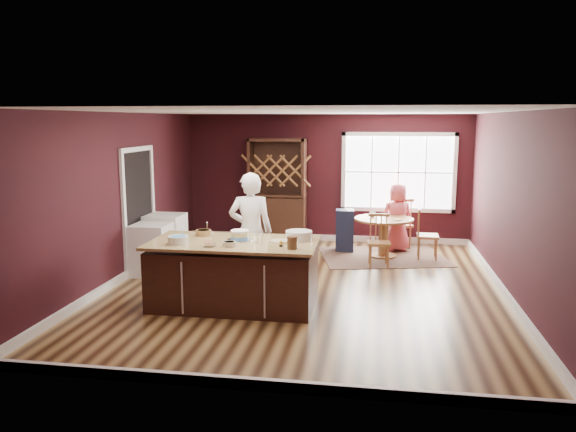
% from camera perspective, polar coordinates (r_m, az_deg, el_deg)
% --- Properties ---
extents(room_shell, '(7.00, 7.00, 7.00)m').
position_cam_1_polar(room_shell, '(8.57, 1.82, 1.50)').
color(room_shell, olive).
rests_on(room_shell, ground).
extents(window, '(2.36, 0.10, 1.66)m').
position_cam_1_polar(window, '(11.94, 11.14, 4.37)').
color(window, white).
rests_on(window, room_shell).
extents(doorway, '(0.08, 1.26, 2.13)m').
position_cam_1_polar(doorway, '(10.00, -14.86, 0.47)').
color(doorway, white).
rests_on(doorway, room_shell).
extents(kitchen_island, '(2.32, 1.21, 0.92)m').
position_cam_1_polar(kitchen_island, '(7.91, -5.50, -5.99)').
color(kitchen_island, '#3F2114').
rests_on(kitchen_island, ground).
extents(dining_table, '(1.11, 1.11, 0.75)m').
position_cam_1_polar(dining_table, '(10.77, 9.69, -1.35)').
color(dining_table, brown).
rests_on(dining_table, ground).
extents(baker, '(0.72, 0.53, 1.81)m').
position_cam_1_polar(baker, '(8.54, -3.81, -1.59)').
color(baker, white).
rests_on(baker, ground).
extents(layer_cake, '(0.35, 0.35, 0.14)m').
position_cam_1_polar(layer_cake, '(7.84, -4.92, -1.96)').
color(layer_cake, white).
rests_on(layer_cake, kitchen_island).
extents(bowl_blue, '(0.28, 0.28, 0.11)m').
position_cam_1_polar(bowl_blue, '(7.75, -11.09, -2.40)').
color(bowl_blue, silver).
rests_on(bowl_blue, kitchen_island).
extents(bowl_yellow, '(0.22, 0.22, 0.08)m').
position_cam_1_polar(bowl_yellow, '(8.23, -8.58, -1.70)').
color(bowl_yellow, olive).
rests_on(bowl_yellow, kitchen_island).
extents(bowl_pink, '(0.16, 0.16, 0.06)m').
position_cam_1_polar(bowl_pink, '(7.51, -7.97, -2.87)').
color(bowl_pink, silver).
rests_on(bowl_pink, kitchen_island).
extents(bowl_olive, '(0.18, 0.18, 0.07)m').
position_cam_1_polar(bowl_olive, '(7.48, -6.00, -2.86)').
color(bowl_olive, beige).
rests_on(bowl_olive, kitchen_island).
extents(drinking_glass, '(0.07, 0.07, 0.13)m').
position_cam_1_polar(drinking_glass, '(7.66, -3.17, -2.26)').
color(drinking_glass, silver).
rests_on(drinking_glass, kitchen_island).
extents(dinner_plate, '(0.27, 0.27, 0.02)m').
position_cam_1_polar(dinner_plate, '(7.74, -0.82, -2.56)').
color(dinner_plate, '#FFEFCF').
rests_on(dinner_plate, kitchen_island).
extents(white_tub, '(0.37, 0.37, 0.13)m').
position_cam_1_polar(white_tub, '(7.85, 1.11, -1.98)').
color(white_tub, white).
rests_on(white_tub, kitchen_island).
extents(stoneware_crock, '(0.14, 0.14, 0.17)m').
position_cam_1_polar(stoneware_crock, '(7.30, 0.43, -2.72)').
color(stoneware_crock, '#512E1B').
rests_on(stoneware_crock, kitchen_island).
extents(toy_figurine, '(0.05, 0.05, 0.08)m').
position_cam_1_polar(toy_figurine, '(7.42, -0.72, -2.83)').
color(toy_figurine, gold).
rests_on(toy_figurine, kitchen_island).
extents(rug, '(2.62, 2.23, 0.01)m').
position_cam_1_polar(rug, '(10.88, 9.61, -4.08)').
color(rug, brown).
rests_on(rug, ground).
extents(chair_east, '(0.40, 0.42, 0.97)m').
position_cam_1_polar(chair_east, '(10.78, 14.01, -1.74)').
color(chair_east, brown).
rests_on(chair_east, ground).
extents(chair_south, '(0.43, 0.41, 0.94)m').
position_cam_1_polar(chair_south, '(10.06, 9.23, -2.49)').
color(chair_south, '#956424').
rests_on(chair_south, ground).
extents(chair_north, '(0.53, 0.52, 1.05)m').
position_cam_1_polar(chair_north, '(11.61, 11.30, -0.65)').
color(chair_north, brown).
rests_on(chair_north, ground).
extents(seated_woman, '(0.76, 0.61, 1.36)m').
position_cam_1_polar(seated_woman, '(11.28, 11.03, -0.15)').
color(seated_woman, '#C84C59').
rests_on(seated_woman, ground).
extents(high_chair, '(0.37, 0.37, 0.87)m').
position_cam_1_polar(high_chair, '(11.17, 5.78, -1.37)').
color(high_chair, '#161A3D').
rests_on(high_chair, ground).
extents(toddler, '(0.18, 0.14, 0.26)m').
position_cam_1_polar(toddler, '(11.08, 5.84, 0.50)').
color(toddler, '#8CA5BF').
rests_on(toddler, high_chair).
extents(table_plate, '(0.18, 0.18, 0.01)m').
position_cam_1_polar(table_plate, '(10.59, 11.00, -0.35)').
color(table_plate, beige).
rests_on(table_plate, dining_table).
extents(table_cup, '(0.14, 0.14, 0.10)m').
position_cam_1_polar(table_cup, '(10.87, 8.58, 0.20)').
color(table_cup, '#E8F0CE').
rests_on(table_cup, dining_table).
extents(hutch, '(1.20, 0.50, 2.20)m').
position_cam_1_polar(hutch, '(11.91, -1.08, 2.60)').
color(hutch, black).
rests_on(hutch, ground).
extents(washer, '(0.60, 0.58, 0.86)m').
position_cam_1_polar(washer, '(9.69, -13.69, -3.33)').
color(washer, white).
rests_on(washer, ground).
extents(dryer, '(0.63, 0.61, 0.92)m').
position_cam_1_polar(dryer, '(10.27, -12.32, -2.40)').
color(dryer, white).
rests_on(dryer, ground).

